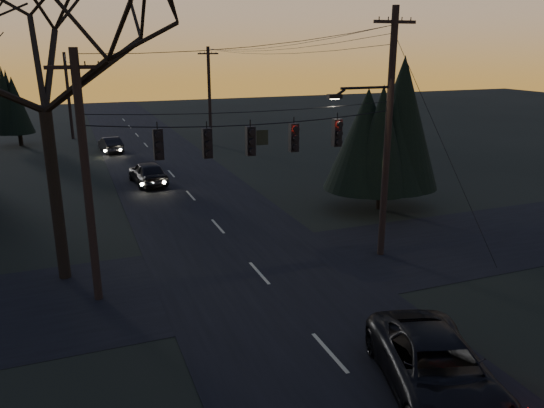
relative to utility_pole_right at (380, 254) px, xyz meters
name	(u,v)px	position (x,y,z in m)	size (l,w,h in m)	color
main_road	(199,205)	(-5.50, 10.00, 0.01)	(8.00, 120.00, 0.02)	black
cross_road	(259,273)	(-5.50, 0.00, 0.01)	(60.00, 7.00, 0.02)	black
utility_pole_right	(380,254)	(0.00, 0.00, 0.00)	(5.00, 0.30, 10.00)	black
utility_pole_left	(99,299)	(-11.50, 0.00, 0.00)	(1.80, 0.30, 8.50)	black
utility_pole_far_r	(211,145)	(0.00, 28.00, 0.00)	(1.80, 0.30, 8.50)	black
utility_pole_far_l	(73,139)	(-11.50, 36.00, 0.00)	(0.30, 0.30, 8.00)	black
span_signal_assembly	(252,139)	(-5.74, 0.00, 5.30)	(11.50, 0.44, 1.52)	black
bare_tree_left	(36,36)	(-12.58, 2.34, 8.87)	(9.43, 9.43, 12.68)	black
evergreen_right	(384,129)	(3.54, 5.75, 4.37)	(4.42, 4.42, 7.56)	black
evergreen_dist	(16,102)	(-15.90, 33.83, 3.83)	(3.45, 3.45, 6.48)	black
suv_near	(437,370)	(-3.89, -8.69, 0.74)	(2.47, 5.36, 1.49)	black
sedan_oncoming_a	(148,173)	(-7.41, 15.65, 0.75)	(1.77, 4.39, 1.50)	black
sedan_oncoming_b	(110,145)	(-8.70, 27.68, 0.64)	(1.35, 3.86, 1.27)	black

